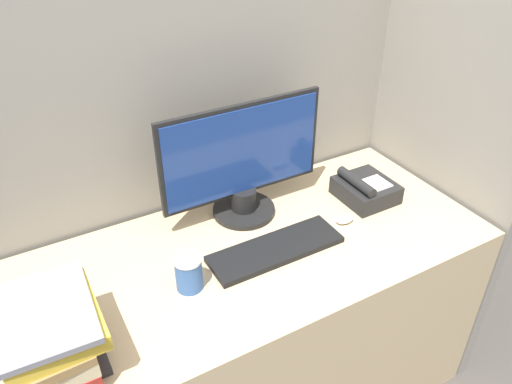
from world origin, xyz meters
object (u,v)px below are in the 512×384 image
Objects in this scene: mouse at (345,219)px; keyboard at (276,249)px; desk_telephone at (365,189)px; book_stack at (50,338)px; coffee_cup at (189,273)px; monitor at (243,166)px.

keyboard is at bearing -176.90° from mouse.
desk_telephone is (0.44, 0.10, 0.03)m from keyboard.
desk_telephone reaches higher than keyboard.
coffee_cup is at bearing 12.82° from book_stack.
coffee_cup reaches higher than desk_telephone.
keyboard is 3.98× the size of coffee_cup.
keyboard is 6.52× the size of mouse.
coffee_cup is at bearing -171.65° from desk_telephone.
monitor is at bearing 161.58° from desk_telephone.
monitor reaches higher than mouse.
book_stack is at bearing -170.10° from desk_telephone.
monitor reaches higher than desk_telephone.
monitor is 0.79m from book_stack.
desk_telephone is (0.43, -0.14, -0.15)m from monitor.
coffee_cup is (-0.59, -0.03, 0.04)m from mouse.
book_stack is (-0.39, -0.09, 0.04)m from coffee_cup.
monitor is 0.48m from desk_telephone.
book_stack reaches higher than mouse.
monitor reaches higher than coffee_cup.
monitor is 5.27× the size of coffee_cup.
monitor is 8.63× the size of mouse.
coffee_cup reaches higher than mouse.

